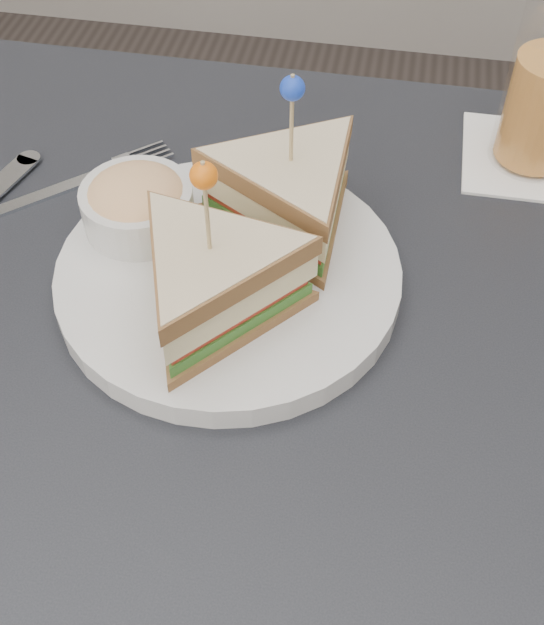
% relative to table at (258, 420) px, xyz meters
% --- Properties ---
extents(table, '(0.80, 0.80, 0.75)m').
position_rel_table_xyz_m(table, '(0.00, 0.00, 0.00)').
color(table, black).
rests_on(table, ground).
extents(plate_meal, '(0.35, 0.35, 0.16)m').
position_rel_table_xyz_m(plate_meal, '(-0.03, 0.08, 0.12)').
color(plate_meal, silver).
rests_on(plate_meal, table).
extents(cutlery_fork, '(0.15, 0.14, 0.01)m').
position_rel_table_xyz_m(cutlery_fork, '(-0.19, 0.18, 0.08)').
color(cutlery_fork, silver).
rests_on(cutlery_fork, table).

